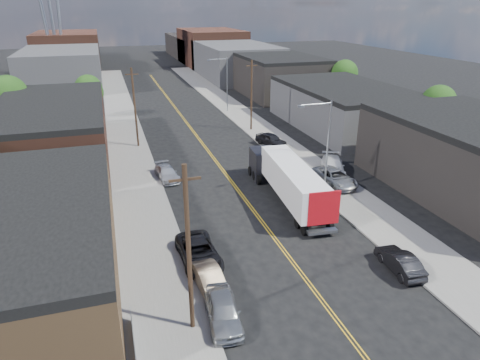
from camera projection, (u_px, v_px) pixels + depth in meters
ground at (181, 115)px, 70.77m from camera, size 260.00×260.00×0.00m
centerline at (201, 141)px, 57.54m from camera, size 0.32×120.00×0.01m
sidewalk_left at (128, 147)px, 54.90m from camera, size 5.00×140.00×0.15m
sidewalk_right at (267, 134)px, 60.14m from camera, size 5.00×140.00×0.15m
warehouse_tan at (18, 243)px, 27.71m from camera, size 12.00×22.00×5.60m
warehouse_brown at (52, 130)px, 50.44m from camera, size 12.00×26.00×6.60m
industrial_right_b at (344, 106)px, 63.32m from camera, size 14.00×24.00×6.10m
industrial_right_c at (278, 75)px, 85.96m from camera, size 14.00×22.00×7.60m
skyline_left_a at (63, 67)px, 94.59m from camera, size 16.00×30.00×8.00m
skyline_right_a at (235, 61)px, 105.61m from camera, size 16.00×30.00×8.00m
skyline_left_b at (68, 52)px, 116.25m from camera, size 16.00×26.00×10.00m
skyline_right_b at (211, 47)px, 127.27m from camera, size 16.00×26.00×10.00m
skyline_left_c at (73, 50)px, 134.46m from camera, size 16.00×40.00×7.00m
skyline_right_c at (197, 47)px, 145.48m from camera, size 16.00×40.00×7.00m
streetlight_near at (324, 140)px, 39.97m from camera, size 3.39×0.25×9.00m
streetlight_far at (225, 80)px, 70.83m from camera, size 3.39×0.25×9.00m
utility_pole_left_near at (189, 251)px, 22.46m from camera, size 1.60×0.26×10.00m
utility_pole_left_far at (135, 107)px, 53.32m from camera, size 1.60×0.26×10.00m
utility_pole_right at (251, 95)px, 60.48m from camera, size 1.60×0.26×10.00m
tree_left_mid at (10, 97)px, 57.67m from camera, size 5.10×5.04×8.37m
tree_left_far at (89, 90)px, 66.95m from camera, size 4.35×4.20×6.97m
tree_right_near at (438, 105)px, 56.03m from camera, size 4.60×4.48×7.44m
tree_right_far at (345, 75)px, 77.07m from camera, size 4.85×4.76×7.91m
semi_truck at (286, 177)px, 39.58m from camera, size 3.58×15.33×3.96m
car_left_a at (223, 311)px, 24.62m from camera, size 2.32×4.79×1.58m
car_left_b at (210, 279)px, 27.55m from camera, size 1.90×4.43×1.42m
car_left_c at (199, 252)px, 30.43m from camera, size 2.74×5.66×1.55m
car_left_d at (167, 173)px, 44.85m from camera, size 2.44×4.86×1.36m
car_right_oncoming at (400, 262)px, 29.43m from camera, size 1.77×4.39×1.42m
car_right_lot_a at (335, 177)px, 43.09m from camera, size 3.10×5.84×1.57m
car_right_lot_b at (333, 166)px, 45.98m from camera, size 4.32×6.07×1.63m
car_right_lot_c at (271, 139)px, 55.04m from camera, size 3.49×4.98×1.57m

